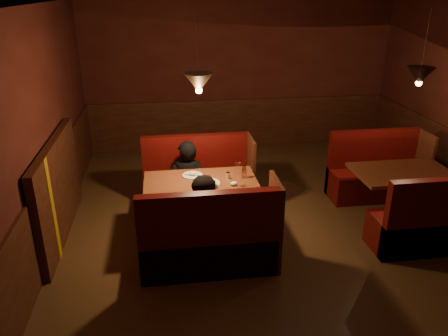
{
  "coord_description": "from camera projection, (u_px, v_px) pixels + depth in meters",
  "views": [
    {
      "loc": [
        -1.51,
        -4.97,
        3.09
      ],
      "look_at": [
        -0.79,
        0.12,
        0.95
      ],
      "focal_mm": 35.0,
      "sensor_mm": 36.0,
      "label": 1
    }
  ],
  "objects": [
    {
      "name": "room",
      "position": [
        265.0,
        161.0,
        5.52
      ],
      "size": [
        6.02,
        7.02,
        2.92
      ],
      "color": "#4C341B",
      "rests_on": "ground"
    },
    {
      "name": "main_table",
      "position": [
        202.0,
        194.0,
        5.66
      ],
      "size": [
        1.45,
        0.88,
        1.02
      ],
      "color": "#552E19",
      "rests_on": "ground"
    },
    {
      "name": "main_bench_far",
      "position": [
        199.0,
        185.0,
        6.51
      ],
      "size": [
        1.6,
        0.57,
        1.09
      ],
      "color": "black",
      "rests_on": "ground"
    },
    {
      "name": "main_bench_near",
      "position": [
        211.0,
        245.0,
        5.01
      ],
      "size": [
        1.6,
        0.57,
        1.09
      ],
      "color": "black",
      "rests_on": "ground"
    },
    {
      "name": "second_table",
      "position": [
        401.0,
        184.0,
        6.06
      ],
      "size": [
        1.32,
        0.84,
        0.75
      ],
      "color": "#552E19",
      "rests_on": "ground"
    },
    {
      "name": "second_bench_far",
      "position": [
        375.0,
        176.0,
        6.87
      ],
      "size": [
        1.46,
        0.55,
        1.04
      ],
      "color": "black",
      "rests_on": "ground"
    },
    {
      "name": "second_bench_near",
      "position": [
        433.0,
        226.0,
        5.43
      ],
      "size": [
        1.46,
        0.55,
        1.04
      ],
      "color": "black",
      "rests_on": "ground"
    },
    {
      "name": "diner_a",
      "position": [
        187.0,
        166.0,
        6.17
      ],
      "size": [
        0.56,
        0.39,
        1.47
      ],
      "primitive_type": "imported",
      "rotation": [
        0.0,
        0.0,
        3.08
      ],
      "color": "black",
      "rests_on": "ground"
    },
    {
      "name": "diner_b",
      "position": [
        208.0,
        208.0,
        5.02
      ],
      "size": [
        0.72,
        0.57,
        1.47
      ],
      "primitive_type": "imported",
      "rotation": [
        0.0,
        0.0,
        -0.02
      ],
      "color": "black",
      "rests_on": "ground"
    }
  ]
}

